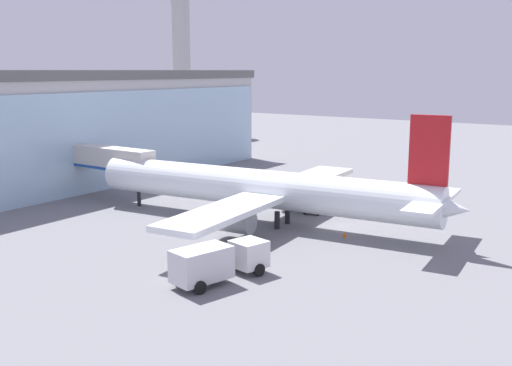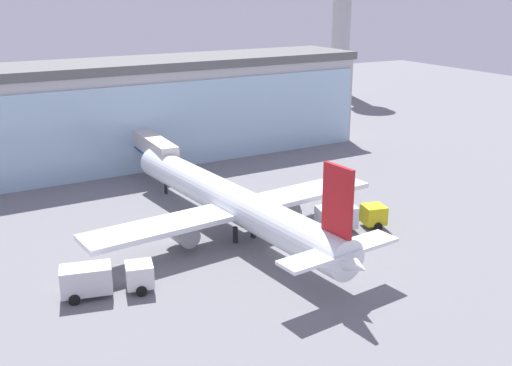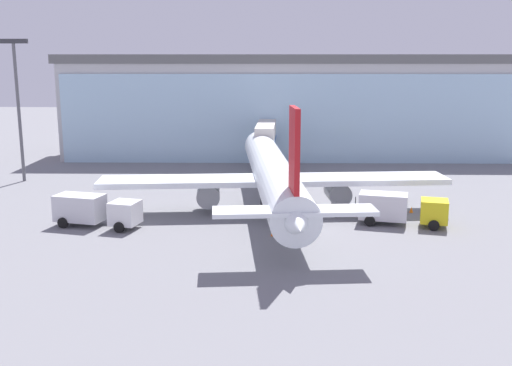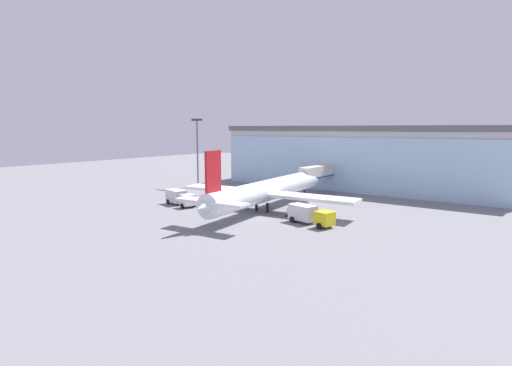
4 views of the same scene
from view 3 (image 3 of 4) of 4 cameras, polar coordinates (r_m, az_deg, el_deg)
ground at (r=49.58m, az=4.09°, el=-4.55°), size 240.00×240.00×0.00m
terminal_building at (r=86.06m, az=3.60°, el=7.34°), size 65.38×14.62×14.34m
jet_bridge at (r=75.79m, az=0.99°, el=4.76°), size 2.39×13.57×5.96m
apron_light_mast at (r=72.83m, az=-21.76°, el=7.66°), size 3.20×0.40×15.97m
airplane at (r=55.58m, az=1.63°, el=0.80°), size 31.93×38.45×10.82m
catering_truck at (r=52.07m, az=-15.14°, el=-2.46°), size 7.60×3.76×2.65m
fuel_truck at (r=52.23m, az=13.50°, el=-2.33°), size 7.60×3.73×2.65m
baggage_cart at (r=54.69m, az=8.55°, el=-2.54°), size 3.06×2.11×1.50m
safety_cone_nose at (r=48.00m, az=1.61°, el=-4.74°), size 0.36×0.36×0.55m
safety_cone_wingtip at (r=56.85m, az=14.57°, el=-2.47°), size 0.36×0.36×0.55m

